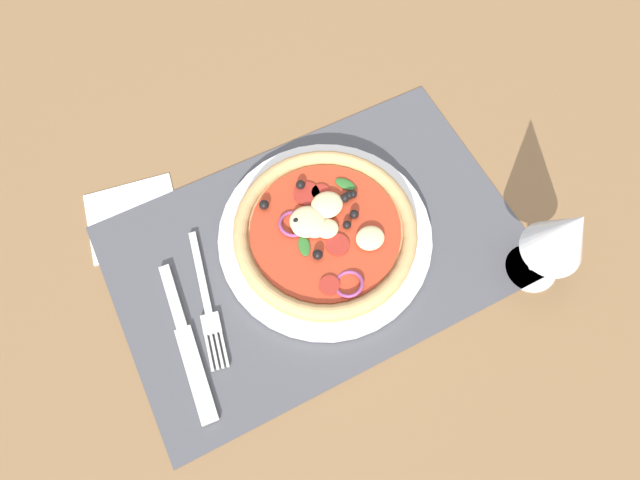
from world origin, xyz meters
TOP-DOWN VIEW (x-y plane):
  - ground_plane at (0.00, 0.00)cm, footprint 190.00×140.00cm
  - placemat at (0.00, 0.00)cm, footprint 51.01×32.50cm
  - plate at (-1.60, -0.78)cm, footprint 27.14×27.14cm
  - pizza at (-1.60, -0.84)cm, footprint 23.05×23.05cm
  - fork at (15.26, 0.81)cm, footprint 4.85×17.96cm
  - knife at (19.13, 3.88)cm, footprint 3.44×20.07cm
  - wine_glass at (-22.94, 14.48)cm, footprint 7.20×7.20cm
  - napkin at (19.54, -14.91)cm, footprint 13.19×12.22cm

SIDE VIEW (x-z plane):
  - ground_plane at x=0.00cm, z-range -2.40..0.00cm
  - napkin at x=19.54cm, z-range 0.00..0.36cm
  - placemat at x=0.00cm, z-range 0.00..0.40cm
  - fork at x=15.26cm, z-range 0.40..0.84cm
  - knife at x=19.13cm, z-range 0.35..0.96cm
  - plate at x=-1.60cm, z-range 0.40..1.59cm
  - pizza at x=-1.60cm, z-range 1.41..4.00cm
  - wine_glass at x=-22.94cm, z-range 2.66..17.56cm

